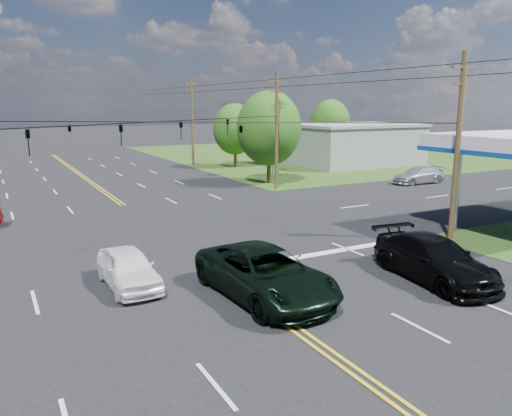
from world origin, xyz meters
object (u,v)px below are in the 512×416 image
pole_ne (277,129)px  pickup_dkgreen (265,273)px  retail_ne (353,145)px  pole_se (458,145)px  suv_black (434,259)px  pole_right_far (192,120)px  tree_right_a (269,128)px  tree_far_r (330,122)px  tree_right_b (235,129)px  pickup_white (128,268)px

pole_ne → pickup_dkgreen: pole_ne is taller
retail_ne → pole_se: size_ratio=1.47×
retail_ne → pickup_dkgreen: size_ratio=2.15×
suv_black → pole_right_far: bearing=89.3°
tree_right_a → pickup_dkgreen: bearing=-120.0°
pole_right_far → tree_far_r: (21.00, 2.00, -0.62)m
pole_right_far → tree_right_a: pole_right_far is taller
pole_se → tree_far_r: size_ratio=1.25×
tree_far_r → tree_right_a: bearing=-138.0°
pole_right_far → tree_right_a: bearing=-86.4°
pickup_dkgreen → tree_right_b: bearing=62.5°
retail_ne → pickup_white: retail_ne is taller
tree_right_a → pole_se: bearing=-92.7°
pole_se → pickup_white: pole_se is taller
retail_ne → pole_right_far: pole_right_far is taller
pole_right_far → suv_black: 41.61m
pole_se → pickup_dkgreen: bearing=-169.1°
retail_ne → pickup_white: 43.79m
tree_right_b → pickup_dkgreen: tree_right_b is taller
tree_right_a → tree_far_r: (20.00, 18.00, -0.33)m
tree_far_r → suv_black: (-26.64, -43.00, -3.69)m
retail_ne → pole_se: (-17.00, -29.00, 2.72)m
tree_right_b → retail_ne: bearing=-16.5°
pole_se → pickup_dkgreen: (-12.50, -2.40, -4.01)m
pole_se → pole_right_far: 37.00m
pickup_white → pole_ne: bearing=44.4°
tree_right_a → pickup_white: size_ratio=1.88×
pole_right_far → pickup_dkgreen: pole_right_far is taller
pole_ne → pickup_dkgreen: (-12.50, -20.40, -4.01)m
suv_black → pickup_white: bearing=162.7°
tree_far_r → pickup_dkgreen: bearing=-129.0°
pole_right_far → tree_far_r: bearing=5.4°
retail_ne → tree_far_r: tree_far_r is taller
tree_right_a → tree_right_b: tree_right_a is taller
tree_right_a → tree_far_r: 26.91m
pole_right_far → tree_right_a: size_ratio=1.22×
tree_right_a → tree_right_b: (2.50, 12.00, -0.65)m
pickup_dkgreen → pole_ne: bearing=55.3°
tree_right_a → tree_far_r: tree_right_a is taller
retail_ne → tree_right_b: size_ratio=1.98×
pole_right_far → pickup_white: size_ratio=2.30×
tree_far_r → pickup_white: size_ratio=1.75×
pickup_dkgreen → suv_black: pickup_dkgreen is taller
pole_ne → tree_right_b: pole_ne is taller
pole_ne → tree_right_b: (3.50, 15.00, -0.70)m
tree_right_b → tree_far_r: tree_far_r is taller
pole_ne → pickup_white: bearing=-134.4°
retail_ne → pickup_white: size_ratio=3.22×
pole_se → pole_ne: (0.00, 18.00, 0.00)m
retail_ne → pole_se: 33.72m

